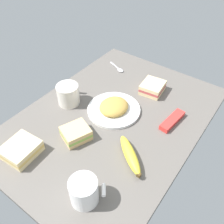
{
  "coord_description": "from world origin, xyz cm",
  "views": [
    {
      "loc": [
        55.63,
        40.83,
        69.79
      ],
      "look_at": [
        0.0,
        0.0,
        5.0
      ],
      "focal_mm": 39.29,
      "sensor_mm": 36.0,
      "label": 1
    }
  ],
  "objects_px": {
    "sandwich_extra": "(76,133)",
    "sandwich_side": "(21,150)",
    "banana": "(130,155)",
    "snack_bar": "(172,120)",
    "spoon": "(118,69)",
    "coffee_mug_milky": "(68,94)",
    "coffee_mug_black": "(84,191)",
    "plate_of_food": "(114,108)",
    "sandwich_main": "(152,88)"
  },
  "relations": [
    {
      "from": "banana",
      "to": "coffee_mug_milky",
      "type": "bearing_deg",
      "value": -103.86
    },
    {
      "from": "plate_of_food",
      "to": "sandwich_side",
      "type": "height_order",
      "value": "same"
    },
    {
      "from": "coffee_mug_milky",
      "to": "sandwich_extra",
      "type": "xyz_separation_m",
      "value": [
        0.13,
        0.16,
        -0.02
      ]
    },
    {
      "from": "sandwich_main",
      "to": "coffee_mug_black",
      "type": "bearing_deg",
      "value": 9.42
    },
    {
      "from": "plate_of_food",
      "to": "spoon",
      "type": "relative_size",
      "value": 2.03
    },
    {
      "from": "plate_of_food",
      "to": "sandwich_side",
      "type": "xyz_separation_m",
      "value": [
        0.36,
        -0.12,
        0.01
      ]
    },
    {
      "from": "plate_of_food",
      "to": "snack_bar",
      "type": "xyz_separation_m",
      "value": [
        -0.08,
        0.22,
        -0.0
      ]
    },
    {
      "from": "plate_of_food",
      "to": "sandwich_main",
      "type": "relative_size",
      "value": 1.96
    },
    {
      "from": "sandwich_extra",
      "to": "sandwich_side",
      "type": "bearing_deg",
      "value": -31.02
    },
    {
      "from": "coffee_mug_black",
      "to": "snack_bar",
      "type": "bearing_deg",
      "value": 171.64
    },
    {
      "from": "spoon",
      "to": "sandwich_side",
      "type": "bearing_deg",
      "value": 3.28
    },
    {
      "from": "banana",
      "to": "coffee_mug_black",
      "type": "bearing_deg",
      "value": -7.41
    },
    {
      "from": "coffee_mug_black",
      "to": "banana",
      "type": "height_order",
      "value": "coffee_mug_black"
    },
    {
      "from": "coffee_mug_black",
      "to": "sandwich_main",
      "type": "distance_m",
      "value": 0.57
    },
    {
      "from": "banana",
      "to": "sandwich_side",
      "type": "bearing_deg",
      "value": -56.63
    },
    {
      "from": "coffee_mug_black",
      "to": "banana",
      "type": "relative_size",
      "value": 0.64
    },
    {
      "from": "coffee_mug_black",
      "to": "sandwich_extra",
      "type": "distance_m",
      "value": 0.24
    },
    {
      "from": "sandwich_extra",
      "to": "sandwich_main",
      "type": "bearing_deg",
      "value": 167.45
    },
    {
      "from": "sandwich_extra",
      "to": "banana",
      "type": "relative_size",
      "value": 0.75
    },
    {
      "from": "sandwich_extra",
      "to": "spoon",
      "type": "distance_m",
      "value": 0.47
    },
    {
      "from": "sandwich_side",
      "to": "spoon",
      "type": "height_order",
      "value": "sandwich_side"
    },
    {
      "from": "sandwich_main",
      "to": "spoon",
      "type": "xyz_separation_m",
      "value": [
        -0.06,
        -0.22,
        -0.02
      ]
    },
    {
      "from": "plate_of_food",
      "to": "banana",
      "type": "height_order",
      "value": "plate_of_food"
    },
    {
      "from": "sandwich_main",
      "to": "banana",
      "type": "relative_size",
      "value": 0.69
    },
    {
      "from": "spoon",
      "to": "snack_bar",
      "type": "height_order",
      "value": "snack_bar"
    },
    {
      "from": "sandwich_main",
      "to": "snack_bar",
      "type": "xyz_separation_m",
      "value": [
        0.12,
        0.16,
        -0.01
      ]
    },
    {
      "from": "plate_of_food",
      "to": "coffee_mug_milky",
      "type": "distance_m",
      "value": 0.2
    },
    {
      "from": "sandwich_extra",
      "to": "snack_bar",
      "type": "distance_m",
      "value": 0.37
    },
    {
      "from": "plate_of_food",
      "to": "snack_bar",
      "type": "relative_size",
      "value": 1.64
    },
    {
      "from": "sandwich_extra",
      "to": "spoon",
      "type": "relative_size",
      "value": 1.11
    },
    {
      "from": "coffee_mug_black",
      "to": "coffee_mug_milky",
      "type": "bearing_deg",
      "value": -130.59
    },
    {
      "from": "sandwich_side",
      "to": "plate_of_food",
      "type": "bearing_deg",
      "value": 160.94
    },
    {
      "from": "banana",
      "to": "spoon",
      "type": "xyz_separation_m",
      "value": [
        -0.42,
        -0.34,
        -0.01
      ]
    },
    {
      "from": "coffee_mug_milky",
      "to": "sandwich_main",
      "type": "xyz_separation_m",
      "value": [
        -0.27,
        0.24,
        -0.02
      ]
    },
    {
      "from": "coffee_mug_black",
      "to": "sandwich_extra",
      "type": "height_order",
      "value": "coffee_mug_black"
    },
    {
      "from": "coffee_mug_milky",
      "to": "banana",
      "type": "relative_size",
      "value": 0.73
    },
    {
      "from": "banana",
      "to": "snack_bar",
      "type": "xyz_separation_m",
      "value": [
        -0.24,
        0.04,
        -0.01
      ]
    },
    {
      "from": "plate_of_food",
      "to": "coffee_mug_black",
      "type": "bearing_deg",
      "value": 23.55
    },
    {
      "from": "coffee_mug_black",
      "to": "banana",
      "type": "distance_m",
      "value": 0.2
    },
    {
      "from": "plate_of_food",
      "to": "banana",
      "type": "relative_size",
      "value": 1.36
    },
    {
      "from": "coffee_mug_milky",
      "to": "banana",
      "type": "xyz_separation_m",
      "value": [
        0.09,
        0.36,
        -0.03
      ]
    },
    {
      "from": "snack_bar",
      "to": "sandwich_side",
      "type": "bearing_deg",
      "value": -32.36
    },
    {
      "from": "coffee_mug_black",
      "to": "sandwich_main",
      "type": "height_order",
      "value": "coffee_mug_black"
    },
    {
      "from": "banana",
      "to": "snack_bar",
      "type": "height_order",
      "value": "banana"
    },
    {
      "from": "coffee_mug_black",
      "to": "spoon",
      "type": "bearing_deg",
      "value": -152.9
    },
    {
      "from": "plate_of_food",
      "to": "coffee_mug_black",
      "type": "xyz_separation_m",
      "value": [
        0.36,
        0.16,
        0.03
      ]
    },
    {
      "from": "sandwich_main",
      "to": "spoon",
      "type": "relative_size",
      "value": 1.04
    },
    {
      "from": "sandwich_main",
      "to": "banana",
      "type": "distance_m",
      "value": 0.38
    },
    {
      "from": "plate_of_food",
      "to": "sandwich_main",
      "type": "distance_m",
      "value": 0.21
    },
    {
      "from": "coffee_mug_milky",
      "to": "banana",
      "type": "height_order",
      "value": "coffee_mug_milky"
    }
  ]
}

